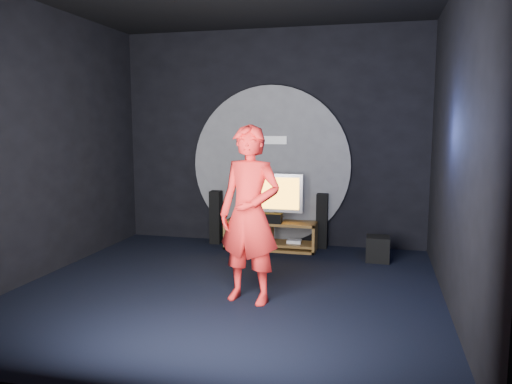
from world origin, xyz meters
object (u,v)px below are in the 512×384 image
(tv, at_px, (272,195))
(subwoofer, at_px, (378,249))
(tower_speaker_left, at_px, (216,217))
(player, at_px, (250,215))
(tower_speaker_right, at_px, (322,221))
(media_console, at_px, (271,237))

(tv, bearing_deg, subwoofer, -13.17)
(tower_speaker_left, height_order, player, player)
(tower_speaker_right, bearing_deg, tower_speaker_left, -176.65)
(tower_speaker_left, distance_m, subwoofer, 2.69)
(tv, relative_size, player, 0.50)
(tv, relative_size, tower_speaker_right, 1.12)
(media_console, relative_size, tower_speaker_left, 1.65)
(tv, height_order, tower_speaker_right, tv)
(tower_speaker_right, xyz_separation_m, player, (-0.51, -2.63, 0.55))
(player, bearing_deg, tower_speaker_right, 90.87)
(media_console, bearing_deg, tower_speaker_right, 19.73)
(tower_speaker_right, bearing_deg, tv, -164.93)
(tv, distance_m, subwoofer, 1.83)
(tv, bearing_deg, player, -83.73)
(tower_speaker_left, relative_size, player, 0.45)
(tower_speaker_right, bearing_deg, subwoofer, -34.25)
(tv, distance_m, tower_speaker_right, 0.91)
(media_console, height_order, subwoofer, media_console)
(subwoofer, bearing_deg, media_console, 169.01)
(tower_speaker_left, xyz_separation_m, player, (1.24, -2.53, 0.55))
(tower_speaker_left, height_order, tower_speaker_right, same)
(media_console, distance_m, player, 2.50)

